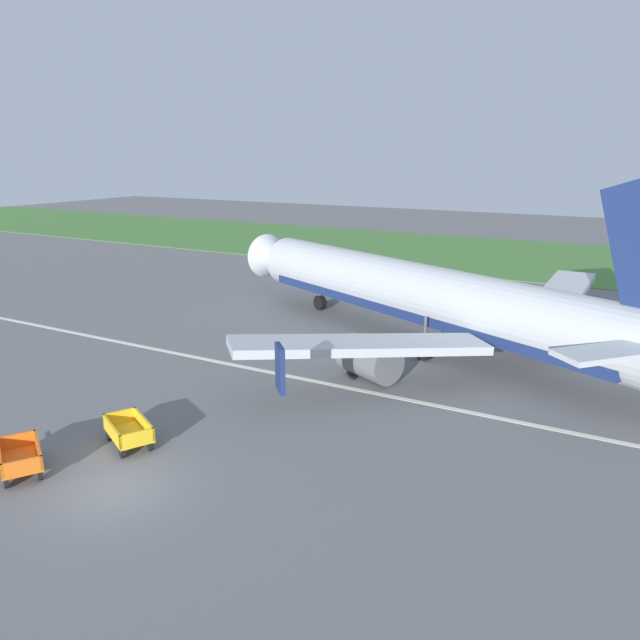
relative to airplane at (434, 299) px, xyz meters
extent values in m
plane|color=slate|center=(-4.33, -21.44, -3.05)|extent=(220.00, 220.00, 0.00)
cube|color=#477A38|center=(-4.33, 36.88, -3.02)|extent=(220.00, 28.00, 0.06)
cube|color=silver|center=(-4.33, -8.66, -3.05)|extent=(120.00, 0.36, 0.01)
cylinder|color=#B2B7BC|center=(-0.94, 0.42, 0.10)|extent=(28.87, 15.70, 3.70)
cube|color=navy|center=(-0.94, 0.42, -0.92)|extent=(26.06, 14.29, 0.56)
cone|color=#B2B7BC|center=(-15.98, 7.20, 0.10)|extent=(4.41, 4.62, 3.63)
cube|color=#B2B7BC|center=(-0.61, -8.88, -0.57)|extent=(11.19, 10.87, 1.35)
cube|color=navy|center=(-0.88, -15.89, 0.38)|extent=(0.91, 0.93, 1.90)
cylinder|color=slate|center=(-1.09, -6.96, -1.92)|extent=(3.78, 3.23, 2.10)
cube|color=#B2B7BC|center=(6.25, 6.34, -0.57)|extent=(3.11, 13.09, 1.35)
cylinder|color=slate|center=(4.49, 5.42, -1.92)|extent=(3.78, 3.23, 2.10)
cube|color=#B2B7BC|center=(10.51, -8.24, 0.70)|extent=(4.83, 5.06, 0.24)
cylinder|color=#4C4C51|center=(-10.51, 4.74, -1.48)|extent=(0.20, 0.20, 2.04)
cylinder|color=black|center=(-10.51, 4.74, -2.50)|extent=(1.19, 0.86, 1.10)
cylinder|color=#4C4C51|center=(0.44, -2.61, -1.48)|extent=(0.20, 0.20, 2.04)
cylinder|color=black|center=(0.44, -2.61, -2.50)|extent=(1.19, 0.86, 1.10)
cylinder|color=#4C4C51|center=(2.24, 1.40, -1.48)|extent=(0.20, 0.20, 2.04)
cylinder|color=black|center=(2.24, 1.40, -2.50)|extent=(1.19, 0.86, 1.10)
cube|color=orange|center=(-8.38, -22.27, -2.57)|extent=(2.86, 2.51, 0.08)
cube|color=orange|center=(-8.73, -22.82, -2.26)|extent=(2.17, 1.41, 0.55)
cube|color=orange|center=(-8.04, -21.71, -2.26)|extent=(2.17, 1.41, 0.55)
cube|color=orange|center=(-9.40, -21.63, -2.26)|extent=(0.83, 1.24, 0.55)
cube|color=orange|center=(-7.37, -22.90, -2.26)|extent=(0.83, 1.24, 0.55)
cylinder|color=#2D2D33|center=(-9.91, -21.31, -2.61)|extent=(0.89, 0.60, 0.08)
cylinder|color=black|center=(-9.48, -22.24, -2.83)|extent=(0.46, 0.37, 0.44)
cylinder|color=black|center=(-8.88, -21.29, -2.83)|extent=(0.46, 0.37, 0.44)
cylinder|color=black|center=(-7.89, -23.24, -2.83)|extent=(0.46, 0.37, 0.44)
cylinder|color=black|center=(-7.29, -22.29, -2.83)|extent=(0.46, 0.37, 0.44)
cube|color=gold|center=(-6.51, -18.67, -2.57)|extent=(2.86, 2.41, 0.08)
cube|color=gold|center=(-6.81, -19.24, -2.26)|extent=(2.25, 1.26, 0.55)
cube|color=gold|center=(-6.20, -18.10, -2.26)|extent=(2.25, 1.26, 0.55)
cube|color=gold|center=(-7.56, -18.10, -2.26)|extent=(0.75, 1.28, 0.55)
cube|color=gold|center=(-5.45, -19.23, -2.26)|extent=(0.75, 1.28, 0.55)
cylinder|color=#2D2D33|center=(-8.09, -17.82, -2.61)|extent=(0.92, 0.54, 0.08)
cylinder|color=black|center=(-7.60, -18.72, -2.83)|extent=(0.46, 0.35, 0.44)
cylinder|color=black|center=(-7.07, -17.73, -2.83)|extent=(0.46, 0.35, 0.44)
cylinder|color=black|center=(-5.94, -19.60, -2.83)|extent=(0.46, 0.35, 0.44)
cylinder|color=black|center=(-5.41, -18.62, -2.83)|extent=(0.46, 0.35, 0.44)
camera|label=1|loc=(11.48, -34.98, 8.60)|focal=34.48mm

